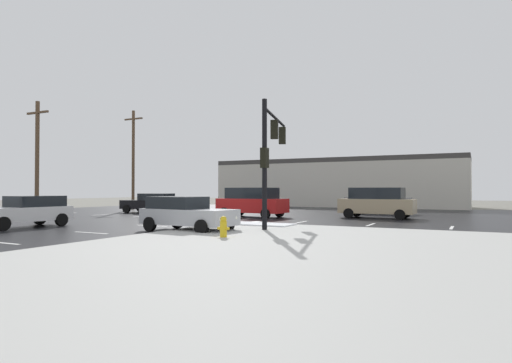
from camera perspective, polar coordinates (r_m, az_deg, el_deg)
The scene contains 17 objects.
ground_plane at distance 28.01m, azimuth -5.53°, elevation -5.00°, with size 120.00×120.00×0.00m, color slate.
road_asphalt at distance 28.00m, azimuth -5.53°, elevation -4.98°, with size 44.00×44.00×0.02m, color black.
sidewalk_corner at distance 12.05m, azimuth 12.05°, elevation -9.94°, with size 18.00×18.00×0.14m, color #B2B2AD.
snow_strip_curbside at distance 22.03m, azimuth -0.20°, elevation -5.64°, with size 4.00×1.60×0.06m, color white.
lane_markings at distance 26.20m, azimuth -4.94°, elevation -5.23°, with size 36.15×36.15×0.01m.
traffic_signal_mast at distance 20.77m, azimuth 2.01°, elevation 4.86°, with size 1.63×5.61×5.84m.
fire_hydrant at distance 16.23m, azimuth -4.35°, elevation -5.99°, with size 0.48×0.26×0.79m.
strip_building_background at distance 49.84m, azimuth 10.84°, elevation -0.19°, with size 27.22×8.00×5.33m.
sedan_white at distance 24.61m, azimuth -28.20°, elevation -3.45°, with size 2.12×4.58×1.58m.
suv_grey at distance 34.97m, azimuth 15.84°, elevation -2.39°, with size 4.94×2.44×2.03m.
sedan_black at distance 35.82m, azimuth -13.77°, elevation -2.75°, with size 4.67×2.39×1.58m.
sedan_blue at distance 41.38m, azimuth -0.19°, elevation -2.54°, with size 4.62×2.25×1.58m.
suv_tan at distance 29.61m, azimuth 15.76°, elevation -2.64°, with size 4.88×2.26×2.03m.
suv_red at distance 29.62m, azimuth -0.54°, elevation -2.68°, with size 4.93×2.42×2.03m.
sedan_silver at distance 19.86m, azimuth -9.34°, elevation -4.16°, with size 4.66×2.37×1.58m.
utility_pole_mid at distance 34.08m, azimuth -27.06°, elevation 3.04°, with size 2.20×0.28×8.17m.
utility_pole_far at distance 43.27m, azimuth -15.99°, elevation 3.06°, with size 2.20×0.28×9.57m.
Camera 1 is at (15.13, -23.48, 1.94)m, focal length 30.12 mm.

